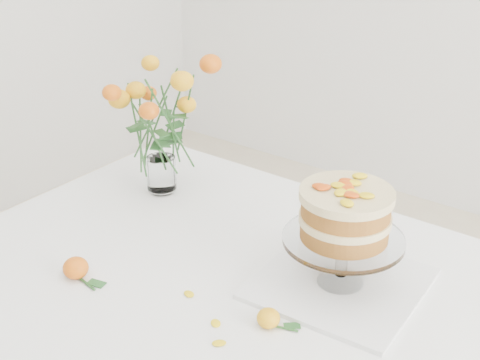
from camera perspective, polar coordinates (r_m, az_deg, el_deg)
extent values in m
cube|color=tan|center=(1.36, 2.35, -10.48)|extent=(1.40, 0.90, 0.04)
cylinder|color=tan|center=(2.14, -5.91, -7.89)|extent=(0.06, 0.06, 0.71)
cube|color=white|center=(1.35, 2.37, -9.70)|extent=(1.42, 0.92, 0.01)
cube|color=white|center=(1.75, 11.00, -5.24)|extent=(1.42, 0.01, 0.20)
cube|color=white|center=(1.84, -16.23, -4.17)|extent=(0.01, 0.92, 0.20)
cube|color=silver|center=(1.38, 8.52, -8.73)|extent=(0.33, 0.33, 0.01)
cylinder|color=white|center=(1.35, 8.69, -6.60)|extent=(0.02, 0.02, 0.08)
cylinder|color=white|center=(1.32, 8.81, -5.00)|extent=(0.24, 0.24, 0.01)
cylinder|color=brown|center=(1.31, 8.88, -4.17)|extent=(0.23, 0.23, 0.03)
cylinder|color=beige|center=(1.30, 8.95, -3.22)|extent=(0.24, 0.24, 0.02)
cylinder|color=brown|center=(1.29, 9.03, -2.25)|extent=(0.23, 0.23, 0.03)
cylinder|color=beige|center=(1.28, 9.11, -1.24)|extent=(0.24, 0.24, 0.02)
cylinder|color=white|center=(1.74, -6.66, -0.83)|extent=(0.06, 0.06, 0.01)
cylinder|color=white|center=(1.72, -6.74, 0.58)|extent=(0.08, 0.08, 0.09)
ellipsoid|color=yellow|center=(1.25, 2.44, -11.70)|extent=(0.04, 0.04, 0.04)
cylinder|color=#265421|center=(1.26, 3.79, -12.57)|extent=(0.05, 0.02, 0.00)
ellipsoid|color=#E4550B|center=(1.42, -13.84, -7.30)|extent=(0.05, 0.05, 0.05)
cylinder|color=#265421|center=(1.40, -12.99, -8.61)|extent=(0.06, 0.02, 0.01)
ellipsoid|color=yellow|center=(1.34, -4.37, -9.69)|extent=(0.03, 0.02, 0.00)
ellipsoid|color=yellow|center=(1.27, -2.09, -12.13)|extent=(0.03, 0.02, 0.00)
ellipsoid|color=yellow|center=(1.22, -1.80, -13.75)|extent=(0.03, 0.02, 0.00)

